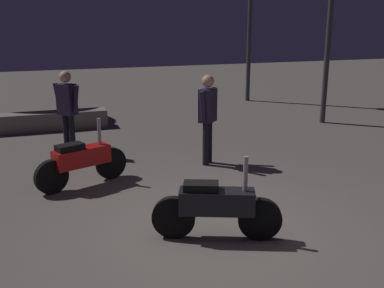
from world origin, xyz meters
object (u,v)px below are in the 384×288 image
(motorcycle_black_foreground, at_px, (216,207))
(streetlamp_far, at_px, (331,3))
(motorcycle_red_parked_left, at_px, (82,161))
(person_bystander_far, at_px, (67,105))
(person_rider_beside, at_px, (208,112))

(motorcycle_black_foreground, bearing_deg, streetlamp_far, 67.52)
(motorcycle_red_parked_left, relative_size, streetlamp_far, 0.33)
(motorcycle_black_foreground, height_order, person_bystander_far, person_bystander_far)
(motorcycle_black_foreground, xyz_separation_m, streetlamp_far, (5.12, 5.38, 2.62))
(motorcycle_red_parked_left, bearing_deg, person_bystander_far, 69.46)
(person_rider_beside, distance_m, person_bystander_far, 2.88)
(person_rider_beside, distance_m, streetlamp_far, 5.21)
(motorcycle_black_foreground, bearing_deg, person_rider_beside, 93.07)
(person_rider_beside, bearing_deg, person_bystander_far, -167.86)
(motorcycle_black_foreground, distance_m, person_rider_beside, 3.19)
(streetlamp_far, bearing_deg, person_rider_beside, -149.93)
(motorcycle_black_foreground, distance_m, person_bystander_far, 4.75)
(motorcycle_black_foreground, xyz_separation_m, person_rider_beside, (0.97, 2.98, 0.59))
(person_rider_beside, bearing_deg, motorcycle_red_parked_left, -125.43)
(motorcycle_red_parked_left, height_order, streetlamp_far, streetlamp_far)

